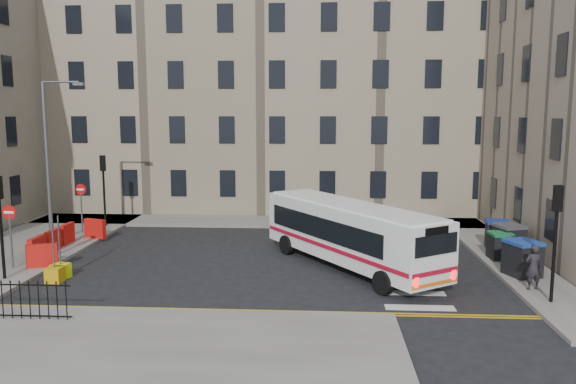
# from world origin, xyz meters

# --- Properties ---
(ground) EXTENTS (120.00, 120.00, 0.00)m
(ground) POSITION_xyz_m (0.00, 0.00, 0.00)
(ground) COLOR black
(ground) RESTS_ON ground
(pavement_north) EXTENTS (36.00, 3.20, 0.15)m
(pavement_north) POSITION_xyz_m (-6.00, 8.60, 0.07)
(pavement_north) COLOR slate
(pavement_north) RESTS_ON ground
(pavement_east) EXTENTS (2.40, 26.00, 0.15)m
(pavement_east) POSITION_xyz_m (9.00, 4.00, 0.07)
(pavement_east) COLOR slate
(pavement_east) RESTS_ON ground
(pavement_west) EXTENTS (6.00, 22.00, 0.15)m
(pavement_west) POSITION_xyz_m (-14.00, 1.00, 0.07)
(pavement_west) COLOR slate
(pavement_west) RESTS_ON ground
(pavement_sw) EXTENTS (20.00, 6.00, 0.15)m
(pavement_sw) POSITION_xyz_m (-7.00, -10.00, 0.07)
(pavement_sw) COLOR slate
(pavement_sw) RESTS_ON ground
(terrace_north) EXTENTS (38.30, 10.80, 17.20)m
(terrace_north) POSITION_xyz_m (-7.00, 15.50, 8.62)
(terrace_north) COLOR gray
(terrace_north) RESTS_ON ground
(traffic_light_east) EXTENTS (0.28, 0.22, 4.10)m
(traffic_light_east) POSITION_xyz_m (8.60, -5.50, 2.87)
(traffic_light_east) COLOR black
(traffic_light_east) RESTS_ON pavement_east
(traffic_light_nw) EXTENTS (0.28, 0.22, 4.10)m
(traffic_light_nw) POSITION_xyz_m (-12.00, 6.50, 2.87)
(traffic_light_nw) COLOR black
(traffic_light_nw) RESTS_ON pavement_west
(traffic_light_sw) EXTENTS (0.28, 0.22, 4.10)m
(traffic_light_sw) POSITION_xyz_m (-12.00, -4.00, 2.87)
(traffic_light_sw) COLOR black
(traffic_light_sw) RESTS_ON pavement_west
(streetlamp) EXTENTS (0.50, 0.22, 8.14)m
(streetlamp) POSITION_xyz_m (-13.00, 2.00, 4.34)
(streetlamp) COLOR #595B5E
(streetlamp) RESTS_ON pavement_west
(no_entry_north) EXTENTS (0.60, 0.08, 3.00)m
(no_entry_north) POSITION_xyz_m (-12.50, 4.50, 2.08)
(no_entry_north) COLOR #595B5E
(no_entry_north) RESTS_ON pavement_west
(no_entry_south) EXTENTS (0.60, 0.08, 3.00)m
(no_entry_south) POSITION_xyz_m (-12.50, -2.50, 2.08)
(no_entry_south) COLOR #595B5E
(no_entry_south) RESTS_ON pavement_west
(roadworks_barriers) EXTENTS (1.66, 6.26, 1.00)m
(roadworks_barriers) POSITION_xyz_m (-11.84, 0.50, 0.65)
(roadworks_barriers) COLOR red
(roadworks_barriers) RESTS_ON pavement_west
(bus) EXTENTS (7.59, 9.63, 2.75)m
(bus) POSITION_xyz_m (1.77, -1.06, 1.59)
(bus) COLOR white
(bus) RESTS_ON ground
(wheelie_bin_a) EXTENTS (1.52, 1.62, 1.44)m
(wheelie_bin_a) POSITION_xyz_m (8.68, -2.32, 0.88)
(wheelie_bin_a) COLOR black
(wheelie_bin_a) RESTS_ON pavement_east
(wheelie_bin_b) EXTENTS (1.02, 1.13, 1.14)m
(wheelie_bin_b) POSITION_xyz_m (9.09, -0.80, 0.72)
(wheelie_bin_b) COLOR black
(wheelie_bin_b) RESTS_ON pavement_east
(wheelie_bin_c) EXTENTS (1.01, 1.15, 1.20)m
(wheelie_bin_c) POSITION_xyz_m (8.61, 0.30, 0.75)
(wheelie_bin_c) COLOR black
(wheelie_bin_c) RESTS_ON pavement_east
(wheelie_bin_d) EXTENTS (1.43, 1.54, 1.42)m
(wheelie_bin_d) POSITION_xyz_m (9.23, 1.06, 0.87)
(wheelie_bin_d) COLOR black
(wheelie_bin_d) RESTS_ON pavement_east
(wheelie_bin_e) EXTENTS (1.25, 1.38, 1.36)m
(wheelie_bin_e) POSITION_xyz_m (9.09, 2.31, 0.83)
(wheelie_bin_e) COLOR black
(wheelie_bin_e) RESTS_ON pavement_east
(pedestrian) EXTENTS (0.68, 0.51, 1.70)m
(pedestrian) POSITION_xyz_m (8.45, -4.14, 1.00)
(pedestrian) COLOR black
(pedestrian) RESTS_ON pavement_east
(bollard_yellow) EXTENTS (0.61, 0.61, 0.60)m
(bollard_yellow) POSITION_xyz_m (-10.00, -3.87, 0.30)
(bollard_yellow) COLOR #D1990B
(bollard_yellow) RESTS_ON ground
(bollard_chevron) EXTENTS (0.74, 0.74, 0.60)m
(bollard_chevron) POSITION_xyz_m (-10.00, -3.36, 0.30)
(bollard_chevron) COLOR #E5E90D
(bollard_chevron) RESTS_ON ground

